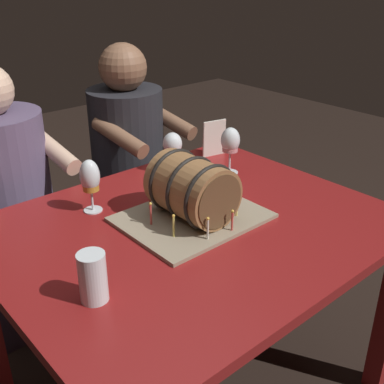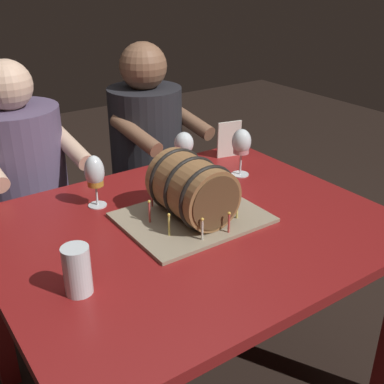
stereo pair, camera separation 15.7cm
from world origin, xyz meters
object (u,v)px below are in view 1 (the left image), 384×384
wine_glass_rose (230,142)px  menu_card (214,138)px  person_seated_left (9,212)px  beer_pint (93,280)px  wine_glass_red (172,145)px  dining_table (192,251)px  wine_glass_amber (90,178)px  barrel_cake (192,192)px  person_seated_right (130,175)px

wine_glass_rose → menu_card: bearing=64.3°
wine_glass_rose → person_seated_left: bearing=139.2°
wine_glass_rose → beer_pint: size_ratio=1.42×
wine_glass_red → beer_pint: bearing=-142.5°
wine_glass_red → person_seated_left: 0.75m
beer_pint → dining_table: bearing=16.9°
wine_glass_amber → menu_card: bearing=9.2°
beer_pint → person_seated_left: size_ratio=0.11×
barrel_cake → wine_glass_red: barrel_cake is taller
wine_glass_red → menu_card: bearing=4.2°
barrel_cake → wine_glass_rose: 0.42m
person_seated_right → wine_glass_red: bearing=-99.5°
barrel_cake → wine_glass_red: (0.21, 0.36, 0.01)m
barrel_cake → menu_card: barrel_cake is taller
barrel_cake → wine_glass_amber: size_ratio=2.42×
wine_glass_red → person_seated_right: person_seated_right is taller
wine_glass_red → wine_glass_amber: wine_glass_amber is taller
wine_glass_amber → barrel_cake: bearing=-51.1°
menu_card → person_seated_left: size_ratio=0.13×
wine_glass_amber → person_seated_right: (0.50, 0.53, -0.30)m
barrel_cake → person_seated_left: 0.91m
wine_glass_red → beer_pint: (-0.68, -0.52, -0.05)m
wine_glass_rose → wine_glass_amber: bearing=172.7°
beer_pint → person_seated_left: 1.00m
person_seated_right → beer_pint: bearing=-128.1°
wine_glass_amber → wine_glass_rose: size_ratio=0.98×
dining_table → person_seated_right: (0.31, 0.82, -0.08)m
wine_glass_amber → person_seated_left: person_seated_left is taller
wine_glass_amber → menu_card: wine_glass_amber is taller
person_seated_left → person_seated_right: size_ratio=0.99×
menu_card → wine_glass_red: bearing=-163.8°
barrel_cake → wine_glass_amber: bearing=128.9°
wine_glass_rose → beer_pint: bearing=-157.2°
menu_card → barrel_cake: bearing=-128.5°
dining_table → wine_glass_amber: wine_glass_amber is taller
beer_pint → person_seated_right: bearing=51.9°
barrel_cake → wine_glass_red: 0.42m
menu_card → person_seated_right: (-0.18, 0.42, -0.26)m
wine_glass_amber → menu_card: size_ratio=1.18×
wine_glass_red → wine_glass_rose: 0.23m
dining_table → wine_glass_amber: size_ratio=6.71×
person_seated_left → person_seated_right: bearing=-0.0°
dining_table → barrel_cake: 0.21m
dining_table → wine_glass_red: 0.50m
wine_glass_red → wine_glass_rose: bearing=-46.1°
wine_glass_red → wine_glass_rose: wine_glass_rose is taller
dining_table → wine_glass_amber: bearing=123.6°
menu_card → wine_glass_rose: bearing=-103.7°
wine_glass_red → person_seated_right: size_ratio=0.14×
beer_pint → menu_card: 1.07m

